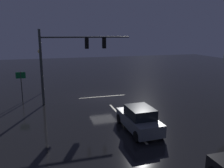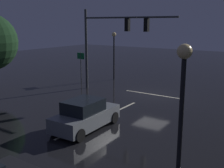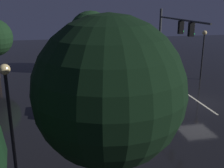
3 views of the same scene
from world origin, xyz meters
name	(u,v)px [view 2 (image 2 of 3)]	position (x,y,z in m)	size (l,w,h in m)	color
ground_plane	(152,95)	(0.00, 0.00, 0.00)	(80.00, 80.00, 0.00)	black
traffic_signal_assembly	(112,35)	(3.27, 1.10, 4.83)	(8.51, 0.47, 6.94)	#383A3D
lane_dash_far	(127,106)	(0.00, 4.00, 0.00)	(2.20, 0.16, 0.01)	beige
lane_dash_mid	(69,133)	(0.00, 10.00, 0.00)	(2.20, 0.16, 0.01)	beige
stop_bar	(152,94)	(0.00, -0.09, 0.00)	(5.00, 0.16, 0.01)	beige
car_approaching	(85,115)	(-0.33, 8.99, 0.80)	(1.99, 4.41, 1.70)	slate
street_lamp_left_kerb	(182,98)	(-7.12, 12.73, 3.65)	(0.44, 0.44, 5.24)	black
street_lamp_right_kerb	(114,47)	(6.10, -3.51, 3.43)	(0.44, 0.44, 4.88)	black
route_sign	(81,61)	(7.94, -0.43, 2.16)	(0.90, 0.13, 3.00)	#383A3D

